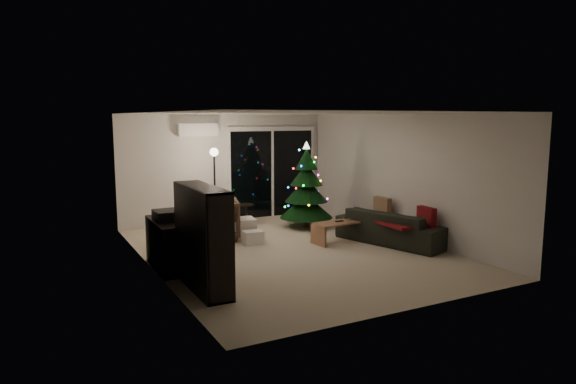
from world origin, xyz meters
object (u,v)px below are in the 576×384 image
coffee_table (346,231)px  media_cabinet (168,245)px  bookshelf (190,239)px  armchair (216,219)px  sofa (393,227)px  christmas_tree (306,185)px

coffee_table → media_cabinet: bearing=177.7°
bookshelf → media_cabinet: bearing=93.3°
bookshelf → armchair: 3.12m
armchair → coffee_table: (2.17, -1.39, -0.20)m
bookshelf → coffee_table: 3.85m
bookshelf → armchair: bookshelf is taller
armchair → sofa: bearing=162.8°
media_cabinet → bookshelf: bearing=-88.5°
bookshelf → christmas_tree: 4.61m
armchair → sofa: (2.92, -1.90, -0.09)m
bookshelf → armchair: size_ratio=1.65×
armchair → coffee_table: 2.59m
media_cabinet → coffee_table: (3.55, 0.17, -0.19)m
bookshelf → media_cabinet: (0.00, 1.21, -0.34)m
sofa → christmas_tree: 2.29m
coffee_table → christmas_tree: bearing=85.1°
armchair → media_cabinet: bearing=64.4°
christmas_tree → media_cabinet: bearing=-154.0°
media_cabinet → sofa: size_ratio=0.57×
media_cabinet → sofa: media_cabinet is taller
christmas_tree → sofa: bearing=-69.9°
media_cabinet → christmas_tree: (3.55, 1.73, 0.56)m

